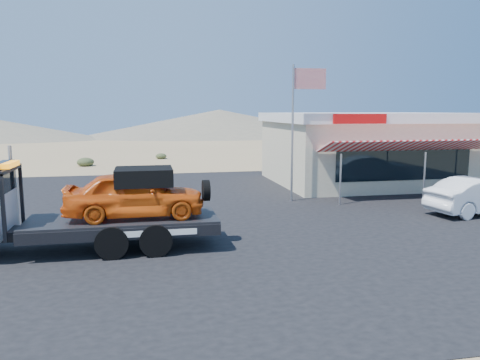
{
  "coord_description": "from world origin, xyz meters",
  "views": [
    {
      "loc": [
        -1.72,
        -15.28,
        4.04
      ],
      "look_at": [
        1.72,
        1.47,
        1.5
      ],
      "focal_mm": 35.0,
      "sensor_mm": 36.0,
      "label": 1
    }
  ],
  "objects": [
    {
      "name": "distant_hills",
      "position": [
        -9.77,
        55.14,
        1.89
      ],
      "size": [
        126.0,
        48.0,
        4.2
      ],
      "color": "#726B59",
      "rests_on": "ground"
    },
    {
      "name": "ground",
      "position": [
        0.0,
        0.0,
        0.0
      ],
      "size": [
        120.0,
        120.0,
        0.0
      ],
      "primitive_type": "plane",
      "color": "#9A8157",
      "rests_on": "ground"
    },
    {
      "name": "asphalt_lot",
      "position": [
        2.0,
        3.0,
        0.01
      ],
      "size": [
        32.0,
        24.0,
        0.02
      ],
      "primitive_type": "cube",
      "color": "black",
      "rests_on": "ground"
    },
    {
      "name": "jerky_store",
      "position": [
        10.5,
        8.97,
        1.99
      ],
      "size": [
        10.4,
        9.97,
        3.9
      ],
      "color": "#C4B494",
      "rests_on": "asphalt_lot"
    },
    {
      "name": "tow_truck",
      "position": [
        -3.85,
        -1.47,
        1.41
      ],
      "size": [
        7.84,
        2.32,
        2.62
      ],
      "color": "black",
      "rests_on": "asphalt_lot"
    },
    {
      "name": "white_sedan",
      "position": [
        11.12,
        0.49,
        0.73
      ],
      "size": [
        4.52,
        2.17,
        1.43
      ],
      "primitive_type": "imported",
      "rotation": [
        0.0,
        0.0,
        1.73
      ],
      "color": "silver",
      "rests_on": "asphalt_lot"
    },
    {
      "name": "flagpole",
      "position": [
        4.93,
        4.5,
        3.76
      ],
      "size": [
        1.55,
        0.1,
        6.0
      ],
      "color": "#99999E",
      "rests_on": "asphalt_lot"
    }
  ]
}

